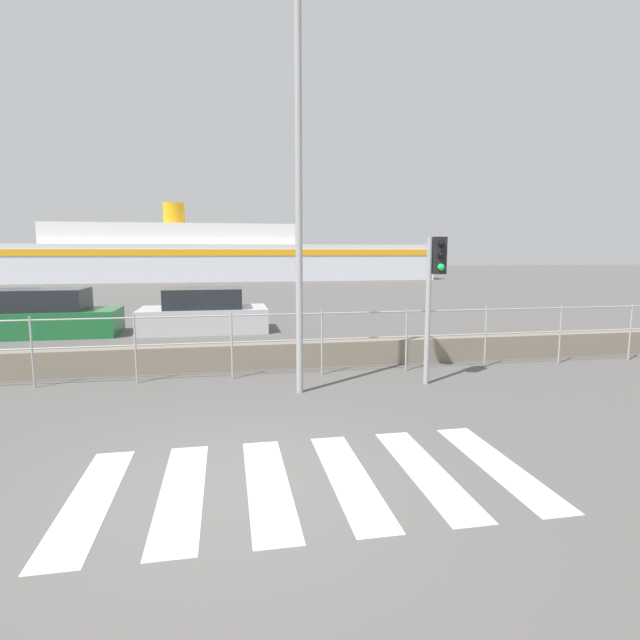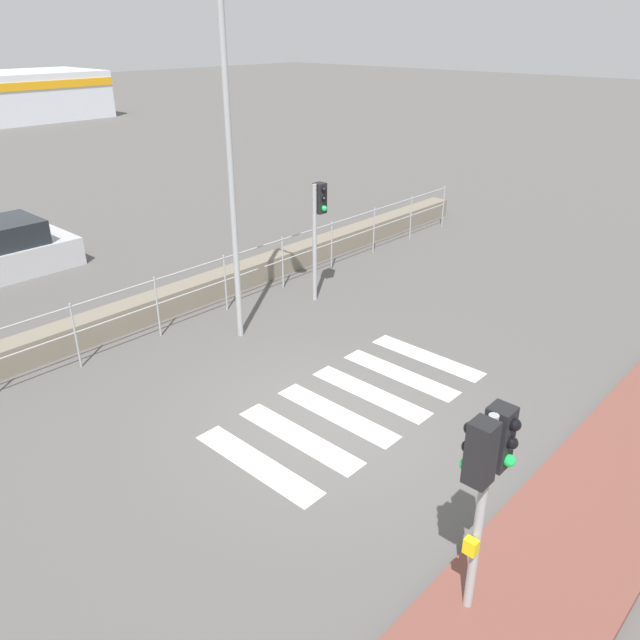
# 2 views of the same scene
# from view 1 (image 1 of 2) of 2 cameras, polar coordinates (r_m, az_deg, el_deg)

# --- Properties ---
(ground_plane) EXTENTS (160.00, 160.00, 0.00)m
(ground_plane) POSITION_cam_1_polar(r_m,az_deg,el_deg) (5.69, -9.26, -18.29)
(ground_plane) COLOR #565451
(crosswalk) EXTENTS (4.95, 2.40, 0.01)m
(crosswalk) POSITION_cam_1_polar(r_m,az_deg,el_deg) (5.75, -1.27, -17.86)
(crosswalk) COLOR silver
(crosswalk) RESTS_ON ground_plane
(seawall) EXTENTS (24.04, 0.55, 0.54)m
(seawall) POSITION_cam_1_polar(r_m,az_deg,el_deg) (10.88, -10.05, -4.09)
(seawall) COLOR slate
(seawall) RESTS_ON ground_plane
(harbor_fence) EXTENTS (21.67, 0.04, 1.33)m
(harbor_fence) POSITION_cam_1_polar(r_m,az_deg,el_deg) (9.91, -10.07, -1.78)
(harbor_fence) COLOR #9EA0A3
(harbor_fence) RESTS_ON ground_plane
(traffic_light_far) EXTENTS (0.34, 0.32, 2.76)m
(traffic_light_far) POSITION_cam_1_polar(r_m,az_deg,el_deg) (9.50, 12.96, 4.83)
(traffic_light_far) COLOR #9EA0A3
(traffic_light_far) RESTS_ON ground_plane
(streetlamp) EXTENTS (0.32, 1.01, 6.76)m
(streetlamp) POSITION_cam_1_polar(r_m,az_deg,el_deg) (8.65, -2.31, 18.64)
(streetlamp) COLOR #9EA0A3
(streetlamp) RESTS_ON ground_plane
(ferry_boat) EXTENTS (36.23, 6.84, 6.62)m
(ferry_boat) POSITION_cam_1_polar(r_m,az_deg,el_deg) (45.27, -11.76, 7.10)
(ferry_boat) COLOR silver
(ferry_boat) RESTS_ON ground_plane
(parked_car_green) EXTENTS (4.48, 1.75, 1.41)m
(parked_car_green) POSITION_cam_1_polar(r_m,az_deg,el_deg) (16.96, -29.45, 0.39)
(parked_car_green) COLOR #1E6633
(parked_car_green) RESTS_ON ground_plane
(parked_car_silver) EXTENTS (3.90, 1.89, 1.37)m
(parked_car_silver) POSITION_cam_1_polar(r_m,az_deg,el_deg) (16.07, -13.13, 0.79)
(parked_car_silver) COLOR #BCBCC1
(parked_car_silver) RESTS_ON ground_plane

